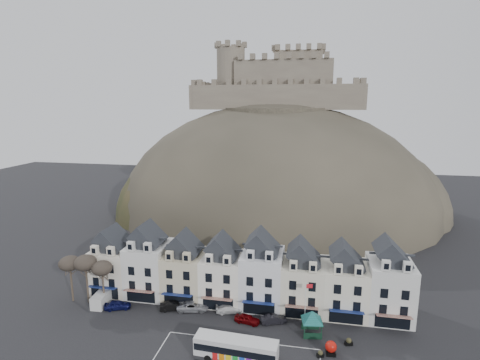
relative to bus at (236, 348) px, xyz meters
name	(u,v)px	position (x,y,z in m)	size (l,w,h in m)	color
coach_bay_markings	(237,358)	(0.08, 0.49, -1.74)	(22.00, 7.50, 0.01)	silver
townhouse_terrace	(243,273)	(-1.77, 15.21, 3.55)	(54.40, 9.35, 11.80)	white
castle_hill	(278,214)	(-0.67, 68.19, -1.64)	(100.00, 76.00, 68.00)	#36332A
castle	(280,82)	(-1.41, 75.17, 38.45)	(50.20, 22.20, 22.00)	#665A4E
tree_left_far	(70,264)	(-30.92, 9.74, 5.15)	(3.61, 3.61, 8.24)	#393224
tree_left_mid	(85,263)	(-27.92, 9.74, 5.50)	(3.78, 3.78, 8.64)	#393224
tree_left_near	(102,268)	(-24.92, 9.74, 4.81)	(3.43, 3.43, 7.84)	#393224
bus	(236,348)	(0.00, 0.00, 0.00)	(11.31, 3.25, 3.16)	#262628
bus_shelter	(312,316)	(9.88, 7.70, 1.19)	(5.89, 5.89, 3.78)	black
red_buoy	(331,348)	(12.48, 3.59, -0.76)	(1.56, 1.56, 1.92)	black
flagpole	(306,302)	(8.90, 9.26, 2.48)	(1.05, 0.32, 7.41)	silver
white_van	(102,298)	(-25.27, 9.64, -0.67)	(2.38, 4.82, 2.14)	silver
planter_west	(349,342)	(15.08, 6.11, -1.22)	(1.19, 0.79, 1.09)	black
planter_east	(320,354)	(11.08, 2.74, -1.28)	(1.06, 0.77, 0.96)	black
car_navy	(118,305)	(-21.92, 8.74, -1.01)	(1.73, 4.29, 1.46)	#0E1146
car_black	(173,306)	(-12.72, 10.25, -1.02)	(1.53, 4.38, 1.44)	black
car_silver	(193,306)	(-9.50, 10.75, -1.01)	(2.42, 5.18, 1.46)	#9A9BA1
car_white	(230,309)	(-3.37, 11.24, -1.09)	(1.82, 4.48, 1.30)	white
car_maroon	(247,319)	(-0.01, 8.80, -1.06)	(1.61, 4.00, 1.36)	#5F0508
car_charcoal	(274,319)	(4.08, 9.53, -1.07)	(1.42, 4.07, 1.34)	black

